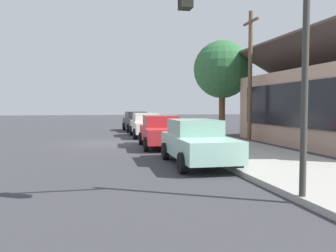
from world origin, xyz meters
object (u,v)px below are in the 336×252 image
Objects in this scene: utility_pole_wooden at (250,74)px; traffic_light_main at (259,37)px; car_ivory at (146,125)px; car_seafoam at (197,142)px; shade_tree at (222,70)px; fire_hydrant_red at (209,142)px; car_charcoal at (137,121)px; car_cherry at (161,131)px.

traffic_light_main is at bearing -24.77° from utility_pole_wooden.
car_ivory is 7.61m from utility_pole_wooden.
shade_tree reaches higher than car_seafoam.
fire_hydrant_red is (8.99, -4.05, -4.12)m from shade_tree.
traffic_light_main is 7.32× the size of fire_hydrant_red.
car_charcoal is 0.84× the size of traffic_light_main.
car_ivory is 11.36m from car_seafoam.
car_seafoam is 0.89× the size of traffic_light_main.
shade_tree reaches higher than fire_hydrant_red.
car_charcoal is 16.99m from car_seafoam.
utility_pole_wooden is (9.97, 5.35, 3.12)m from car_charcoal.
utility_pole_wooden is at bearing -0.61° from shade_tree.
car_seafoam is 0.70× the size of shade_tree.
car_ivory is (5.63, -0.07, 0.00)m from car_charcoal.
shade_tree is 10.69m from fire_hydrant_red.
traffic_light_main is at bearing -12.00° from fire_hydrant_red.
utility_pole_wooden is 6.90m from fire_hydrant_red.
car_seafoam is at bearing 2.11° from car_ivory.
utility_pole_wooden reaches higher than traffic_light_main.
car_seafoam is 13.30m from shade_tree.
car_charcoal is at bearing -135.19° from shade_tree.
car_ivory is at bearing -87.99° from shade_tree.
utility_pole_wooden reaches higher than car_seafoam.
car_charcoal is 8.56m from shade_tree.
fire_hydrant_red is (-2.56, 1.35, -0.32)m from car_seafoam.
car_cherry is 6.52× the size of fire_hydrant_red.
traffic_light_main is (16.80, -5.71, -1.12)m from shade_tree.
traffic_light_main reaches higher than car_cherry.
utility_pole_wooden is at bearing 53.02° from car_ivory.
car_charcoal is 6.14× the size of fire_hydrant_red.
traffic_light_main is (5.25, -0.31, 2.68)m from car_seafoam.
shade_tree is (-11.55, 5.39, 3.80)m from car_seafoam.
traffic_light_main is at bearing -2.67° from car_charcoal.
car_ivory is at bearing 179.17° from traffic_light_main.
car_charcoal is at bearing 179.21° from traffic_light_main.
car_cherry is 6.60m from utility_pole_wooden.
car_seafoam is (5.37, 0.23, -0.00)m from car_cherry.
shade_tree reaches higher than traffic_light_main.
car_seafoam reaches higher than fire_hydrant_red.
car_charcoal is at bearing -177.86° from car_cherry.
car_cherry is 0.89× the size of traffic_light_main.
car_ivory is 1.00× the size of car_seafoam.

